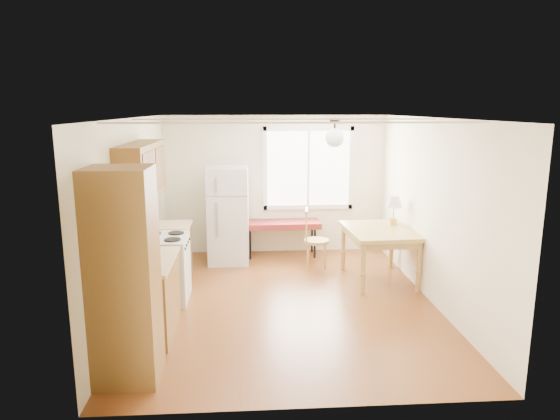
{
  "coord_description": "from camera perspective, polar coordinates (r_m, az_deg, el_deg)",
  "views": [
    {
      "loc": [
        -0.52,
        -6.47,
        2.63
      ],
      "look_at": [
        -0.03,
        0.7,
        1.15
      ],
      "focal_mm": 32.0,
      "sensor_mm": 36.0,
      "label": 1
    }
  ],
  "objects": [
    {
      "name": "pendant_light",
      "position": [
        6.99,
        6.25,
        8.33
      ],
      "size": [
        0.26,
        0.26,
        0.4
      ],
      "color": "#302315",
      "rests_on": "room_shell"
    },
    {
      "name": "kettle",
      "position": [
        6.41,
        -15.05,
        -3.45
      ],
      "size": [
        0.14,
        0.14,
        0.26
      ],
      "color": "red",
      "rests_on": "kitchen_run"
    },
    {
      "name": "dining_table",
      "position": [
        7.8,
        11.28,
        -2.89
      ],
      "size": [
        1.04,
        1.35,
        0.81
      ],
      "rotation": [
        0.0,
        0.0,
        0.06
      ],
      "color": "olive",
      "rests_on": "ground"
    },
    {
      "name": "room_shell",
      "position": [
        6.64,
        0.7,
        -0.38
      ],
      "size": [
        4.6,
        5.6,
        2.62
      ],
      "color": "#582B12",
      "rests_on": "ground"
    },
    {
      "name": "chair",
      "position": [
        8.37,
        3.6,
        -2.77
      ],
      "size": [
        0.44,
        0.43,
        0.97
      ],
      "rotation": [
        0.0,
        0.0,
        -0.14
      ],
      "color": "olive",
      "rests_on": "ground"
    },
    {
      "name": "refrigerator",
      "position": [
        8.56,
        -5.93,
        -0.58
      ],
      "size": [
        0.7,
        0.72,
        1.66
      ],
      "rotation": [
        0.0,
        0.0,
        -0.02
      ],
      "color": "silver",
      "rests_on": "ground"
    },
    {
      "name": "table_lamp",
      "position": [
        8.05,
        12.9,
        0.69
      ],
      "size": [
        0.27,
        0.27,
        0.46
      ],
      "rotation": [
        0.0,
        0.0,
        0.33
      ],
      "color": "gold",
      "rests_on": "dining_table"
    },
    {
      "name": "kitchen_run",
      "position": [
        6.22,
        -14.85,
        -5.5
      ],
      "size": [
        0.65,
        3.4,
        2.2
      ],
      "color": "brown",
      "rests_on": "ground"
    },
    {
      "name": "window_unit",
      "position": [
        9.08,
        3.26,
        4.78
      ],
      "size": [
        1.64,
        0.05,
        1.51
      ],
      "color": "white",
      "rests_on": "room_shell"
    },
    {
      "name": "bench",
      "position": [
        8.94,
        0.21,
        -1.74
      ],
      "size": [
        1.38,
        0.54,
        0.63
      ],
      "rotation": [
        0.0,
        0.0,
        0.03
      ],
      "color": "maroon",
      "rests_on": "ground"
    },
    {
      "name": "coffee_maker",
      "position": [
        5.72,
        -15.88,
        -5.23
      ],
      "size": [
        0.17,
        0.22,
        0.32
      ],
      "rotation": [
        0.0,
        0.0,
        0.06
      ],
      "color": "black",
      "rests_on": "kitchen_run"
    }
  ]
}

